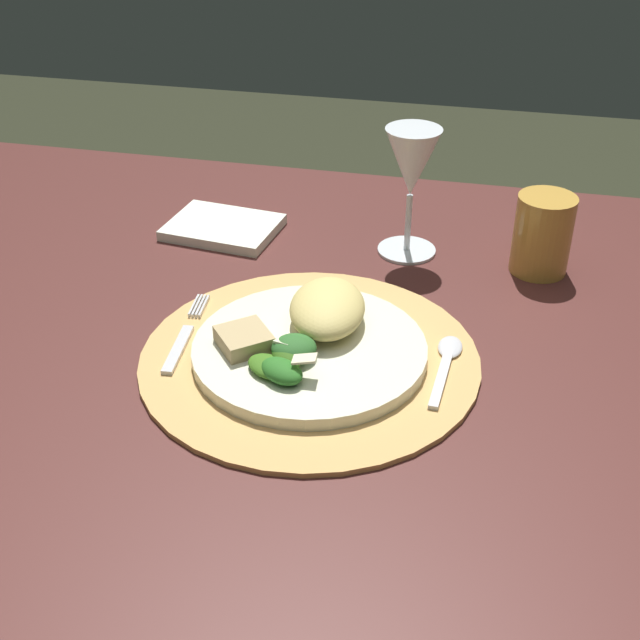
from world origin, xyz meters
The scene contains 11 objects.
dining_table centered at (0.00, 0.00, 0.62)m, with size 1.42×0.93×0.72m.
placemat centered at (-0.03, -0.05, 0.72)m, with size 0.36×0.36×0.01m, color tan.
dinner_plate centered at (-0.03, -0.05, 0.73)m, with size 0.25×0.25×0.01m, color #E9E7C9.
pasta_serving centered at (-0.02, 0.00, 0.75)m, with size 0.12×0.08×0.04m, color #D8C16D.
salad_greens centered at (-0.05, -0.09, 0.75)m, with size 0.08×0.09×0.03m.
bread_piece centered at (-0.10, -0.06, 0.74)m, with size 0.05×0.05×0.02m, color tan.
fork centered at (-0.17, -0.04, 0.72)m, with size 0.03×0.16×0.00m.
spoon centered at (0.11, -0.02, 0.72)m, with size 0.03×0.13×0.01m.
napkin centered at (-0.22, 0.22, 0.72)m, with size 0.14×0.11×0.01m, color white.
wine_glass centered at (0.04, 0.22, 0.83)m, with size 0.08×0.08×0.17m.
amber_tumbler centered at (0.20, 0.21, 0.77)m, with size 0.07×0.07×0.10m, color gold.
Camera 1 is at (0.14, -0.75, 1.23)m, focal length 47.21 mm.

